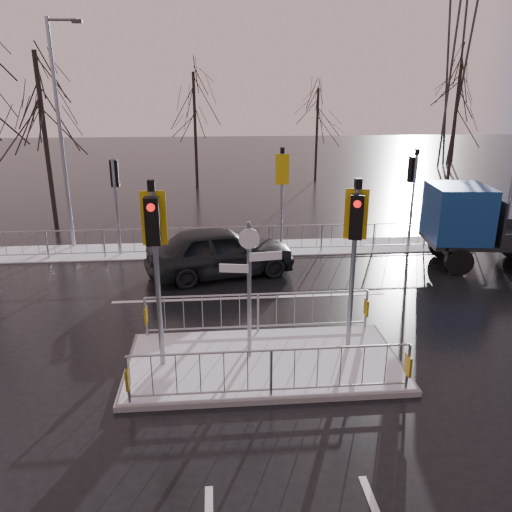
{
  "coord_description": "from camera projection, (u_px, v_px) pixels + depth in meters",
  "views": [
    {
      "loc": [
        -1.02,
        -9.68,
        5.75
      ],
      "look_at": [
        0.03,
        2.26,
        1.8
      ],
      "focal_mm": 35.0,
      "sensor_mm": 36.0,
      "label": 1
    }
  ],
  "objects": [
    {
      "name": "ground",
      "position": [
        264.0,
        365.0,
        11.05
      ],
      "size": [
        120.0,
        120.0,
        0.0
      ],
      "primitive_type": "plane",
      "color": "black",
      "rests_on": "ground"
    },
    {
      "name": "snow_verge",
      "position": [
        241.0,
        249.0,
        19.18
      ],
      "size": [
        30.0,
        2.0,
        0.04
      ],
      "primitive_type": "cube",
      "color": "white",
      "rests_on": "ground"
    },
    {
      "name": "lane_markings",
      "position": [
        265.0,
        373.0,
        10.73
      ],
      "size": [
        8.0,
        11.38,
        0.01
      ],
      "color": "silver",
      "rests_on": "ground"
    },
    {
      "name": "traffic_island",
      "position": [
        263.0,
        349.0,
        10.93
      ],
      "size": [
        6.0,
        3.04,
        4.15
      ],
      "color": "slate",
      "rests_on": "ground"
    },
    {
      "name": "far_kerb_fixtures",
      "position": [
        250.0,
        227.0,
        18.41
      ],
      "size": [
        18.0,
        0.65,
        3.83
      ],
      "color": "gray",
      "rests_on": "ground"
    },
    {
      "name": "car_far_lane",
      "position": [
        220.0,
        251.0,
        16.23
      ],
      "size": [
        5.15,
        3.04,
        1.64
      ],
      "primitive_type": "imported",
      "rotation": [
        0.0,
        0.0,
        1.81
      ],
      "color": "black",
      "rests_on": "ground"
    },
    {
      "name": "flatbed_truck",
      "position": [
        482.0,
        224.0,
        16.89
      ],
      "size": [
        6.28,
        3.01,
        2.8
      ],
      "color": "black",
      "rests_on": "ground"
    },
    {
      "name": "tree_near_b",
      "position": [
        41.0,
        107.0,
        20.6
      ],
      "size": [
        4.0,
        4.0,
        7.55
      ],
      "color": "black",
      "rests_on": "ground"
    },
    {
      "name": "tree_far_a",
      "position": [
        194.0,
        108.0,
        30.19
      ],
      "size": [
        3.75,
        3.75,
        7.08
      ],
      "color": "black",
      "rests_on": "ground"
    },
    {
      "name": "tree_far_b",
      "position": [
        317.0,
        117.0,
        32.94
      ],
      "size": [
        3.25,
        3.25,
        6.14
      ],
      "color": "black",
      "rests_on": "ground"
    },
    {
      "name": "tree_far_c",
      "position": [
        457.0,
        102.0,
        30.46
      ],
      "size": [
        4.0,
        4.0,
        7.55
      ],
      "color": "black",
      "rests_on": "ground"
    },
    {
      "name": "street_lamp_left",
      "position": [
        62.0,
        128.0,
        18.1
      ],
      "size": [
        1.25,
        0.18,
        8.2
      ],
      "color": "gray",
      "rests_on": "ground"
    },
    {
      "name": "pylon_wires",
      "position": [
        448.0,
        18.0,
        37.37
      ],
      "size": [
        70.0,
        2.38,
        19.97
      ],
      "color": "#2D3033",
      "rests_on": "ground"
    }
  ]
}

